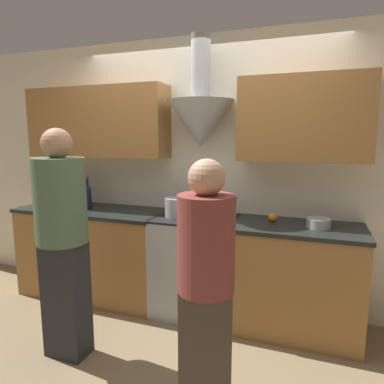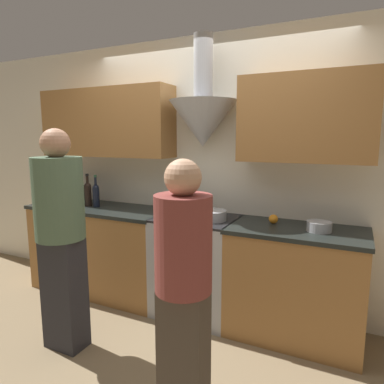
{
  "view_description": "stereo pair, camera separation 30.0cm",
  "coord_description": "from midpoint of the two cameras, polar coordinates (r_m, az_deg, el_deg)",
  "views": [
    {
      "loc": [
        1.01,
        -2.54,
        1.65
      ],
      "look_at": [
        0.0,
        0.25,
        1.18
      ],
      "focal_mm": 32.0,
      "sensor_mm": 36.0,
      "label": 1
    },
    {
      "loc": [
        1.28,
        -2.42,
        1.65
      ],
      "look_at": [
        0.0,
        0.25,
        1.18
      ],
      "focal_mm": 32.0,
      "sensor_mm": 36.0,
      "label": 2
    }
  ],
  "objects": [
    {
      "name": "orange_fruit",
      "position": [
        3.02,
        16.22,
        -4.38
      ],
      "size": [
        0.08,
        0.08,
        0.08
      ],
      "color": "orange",
      "rests_on": "counter_right"
    },
    {
      "name": "counter_left",
      "position": [
        3.82,
        -12.61,
        -9.23
      ],
      "size": [
        1.55,
        0.62,
        0.93
      ],
      "color": "#9E6B38",
      "rests_on": "ground_plane"
    },
    {
      "name": "stock_pot",
      "position": [
        3.16,
        0.64,
        -2.52
      ],
      "size": [
        0.25,
        0.25,
        0.18
      ],
      "color": "#A8AAAF",
      "rests_on": "stove_range"
    },
    {
      "name": "wine_bottle_3",
      "position": [
        3.93,
        -17.8,
        0.05
      ],
      "size": [
        0.08,
        0.08,
        0.35
      ],
      "color": "black",
      "rests_on": "counter_left"
    },
    {
      "name": "wine_bottle_2",
      "position": [
        3.99,
        -18.74,
        0.21
      ],
      "size": [
        0.07,
        0.07,
        0.34
      ],
      "color": "black",
      "rests_on": "counter_left"
    },
    {
      "name": "wine_bottle_5",
      "position": [
        3.81,
        -15.78,
        -0.21
      ],
      "size": [
        0.08,
        0.08,
        0.32
      ],
      "color": "black",
      "rests_on": "counter_left"
    },
    {
      "name": "ground_plane",
      "position": [
        3.19,
        0.79,
        -22.06
      ],
      "size": [
        12.0,
        12.0,
        0.0
      ],
      "primitive_type": "plane",
      "color": "#847051"
    },
    {
      "name": "wine_bottle_6",
      "position": [
        3.75,
        -14.8,
        -0.16
      ],
      "size": [
        0.07,
        0.07,
        0.35
      ],
      "color": "black",
      "rests_on": "counter_left"
    },
    {
      "name": "wine_bottle_1",
      "position": [
        4.06,
        -19.51,
        0.28
      ],
      "size": [
        0.07,
        0.07,
        0.34
      ],
      "color": "black",
      "rests_on": "counter_left"
    },
    {
      "name": "person_foreground_right",
      "position": [
        1.92,
        3.18,
        -15.36
      ],
      "size": [
        0.31,
        0.31,
        1.54
      ],
      "color": "#473D33",
      "rests_on": "ground_plane"
    },
    {
      "name": "mixing_bowl",
      "position": [
        3.04,
        6.13,
        -3.9
      ],
      "size": [
        0.26,
        0.26,
        0.09
      ],
      "color": "#A8AAAF",
      "rests_on": "stove_range"
    },
    {
      "name": "saucepan",
      "position": [
        2.9,
        23.27,
        -5.32
      ],
      "size": [
        0.19,
        0.19,
        0.08
      ],
      "color": "#A8AAAF",
      "rests_on": "counter_right"
    },
    {
      "name": "person_foreground_left",
      "position": [
        2.74,
        -18.15,
        -6.29
      ],
      "size": [
        0.37,
        0.37,
        1.72
      ],
      "color": "#28282D",
      "rests_on": "ground_plane"
    },
    {
      "name": "wine_bottle_4",
      "position": [
        3.87,
        -16.75,
        -0.17
      ],
      "size": [
        0.07,
        0.07,
        0.33
      ],
      "color": "black",
      "rests_on": "counter_left"
    },
    {
      "name": "counter_right",
      "position": [
        3.08,
        19.53,
        -14.12
      ],
      "size": [
        1.09,
        0.62,
        0.93
      ],
      "color": "#9E6B38",
      "rests_on": "ground_plane"
    },
    {
      "name": "stove_range",
      "position": [
        3.28,
        3.47,
        -12.1
      ],
      "size": [
        0.73,
        0.6,
        0.93
      ],
      "color": "#A8AAAF",
      "rests_on": "ground_plane"
    },
    {
      "name": "wine_bottle_0",
      "position": [
        4.12,
        -20.65,
        0.26
      ],
      "size": [
        0.08,
        0.08,
        0.33
      ],
      "color": "black",
      "rests_on": "counter_left"
    },
    {
      "name": "wall_back",
      "position": [
        3.33,
        4.0,
        6.22
      ],
      "size": [
        8.4,
        0.62,
        2.6
      ],
      "color": "silver",
      "rests_on": "ground_plane"
    },
    {
      "name": "wine_bottle_7",
      "position": [
        3.68,
        -13.49,
        -0.37
      ],
      "size": [
        0.07,
        0.07,
        0.34
      ],
      "color": "black",
      "rests_on": "counter_left"
    }
  ]
}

